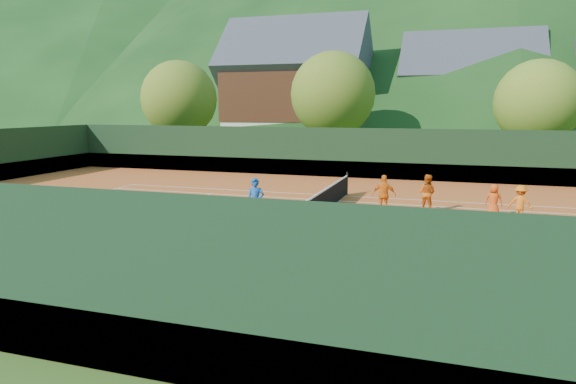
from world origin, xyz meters
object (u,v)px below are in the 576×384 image
(student_b, at_px, (384,195))
(chalet_left, at_px, (296,92))
(student_a, at_px, (427,193))
(student_c, at_px, (494,201))
(chalet_mid, at_px, (469,99))
(coach, at_px, (256,202))
(ball_hopper, at_px, (58,213))
(student_d, at_px, (520,203))
(tennis_net, at_px, (315,207))

(student_b, relative_size, chalet_left, 0.12)
(student_a, xyz_separation_m, chalet_left, (-13.93, 27.07, 4.86))
(student_a, height_order, student_c, student_a)
(chalet_mid, bearing_deg, coach, -102.32)
(ball_hopper, relative_size, chalet_left, 0.07)
(student_c, bearing_deg, student_d, 163.10)
(chalet_mid, bearing_deg, chalet_left, -165.96)
(student_c, xyz_separation_m, chalet_left, (-16.46, 27.44, 4.97))
(student_c, relative_size, chalet_left, 0.09)
(coach, bearing_deg, student_a, 27.65)
(student_b, bearing_deg, student_c, -170.88)
(tennis_net, bearing_deg, student_c, 21.57)
(chalet_left, bearing_deg, tennis_net, -71.57)
(student_b, height_order, chalet_mid, chalet_mid)
(student_d, distance_m, chalet_mid, 32.19)
(ball_hopper, bearing_deg, tennis_net, 32.83)
(coach, bearing_deg, student_d, 11.42)
(chalet_left, bearing_deg, student_b, -66.38)
(tennis_net, bearing_deg, student_d, 16.09)
(coach, bearing_deg, tennis_net, 31.57)
(student_a, distance_m, student_d, 3.52)
(student_b, height_order, student_d, student_b)
(chalet_left, height_order, chalet_mid, chalet_left)
(student_d, distance_m, chalet_left, 33.21)
(student_c, xyz_separation_m, student_d, (0.89, -0.43, 0.03))
(chalet_left, bearing_deg, ball_hopper, -86.02)
(tennis_net, relative_size, chalet_left, 0.87)
(chalet_mid, bearing_deg, student_b, -96.46)
(coach, height_order, chalet_left, chalet_left)
(student_d, relative_size, ball_hopper, 1.36)
(coach, height_order, student_b, coach)
(student_c, bearing_deg, student_a, 0.71)
(student_d, bearing_deg, student_c, -18.50)
(tennis_net, distance_m, chalet_left, 32.04)
(chalet_left, distance_m, chalet_mid, 16.51)
(student_a, bearing_deg, tennis_net, 53.72)
(student_b, distance_m, chalet_left, 31.20)
(coach, xyz_separation_m, student_a, (5.72, 4.56, -0.10))
(tennis_net, xyz_separation_m, chalet_left, (-10.00, 30.00, 5.13))
(tennis_net, bearing_deg, ball_hopper, -147.17)
(student_c, distance_m, student_d, 0.99)
(ball_hopper, bearing_deg, chalet_mid, 70.76)
(student_a, relative_size, student_c, 1.17)
(coach, relative_size, tennis_net, 0.14)
(student_d, relative_size, chalet_left, 0.10)
(student_c, height_order, ball_hopper, student_c)
(student_c, height_order, chalet_mid, chalet_mid)
(student_d, bearing_deg, chalet_left, -50.66)
(student_d, bearing_deg, student_b, 11.63)
(tennis_net, relative_size, chalet_mid, 0.95)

